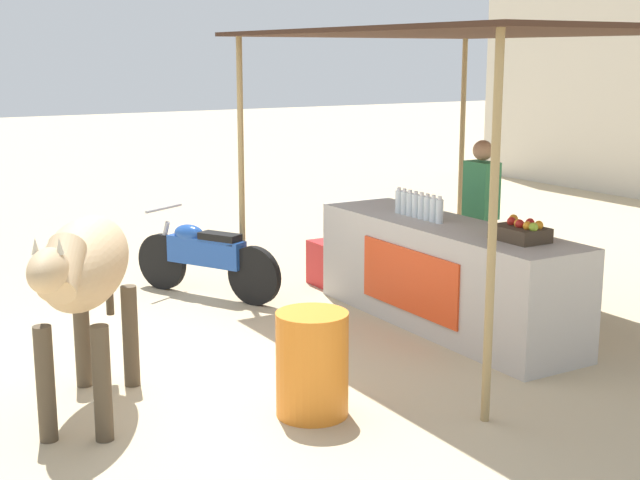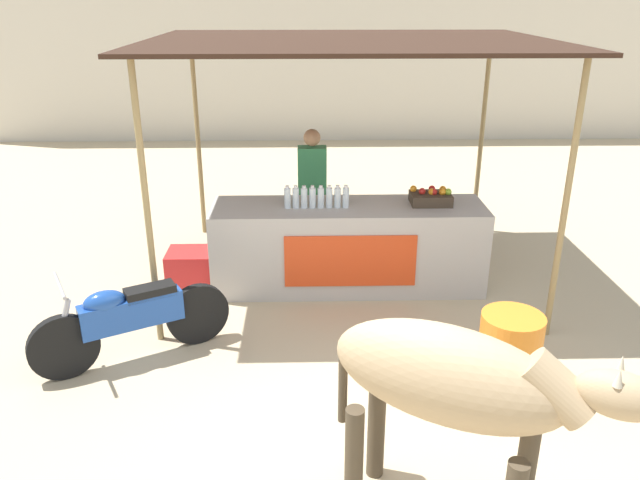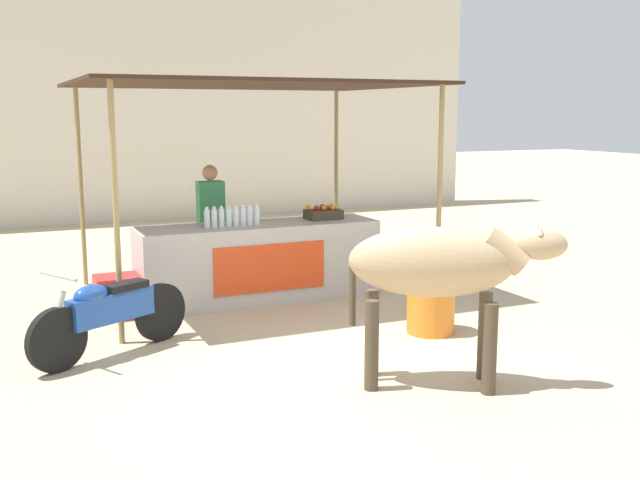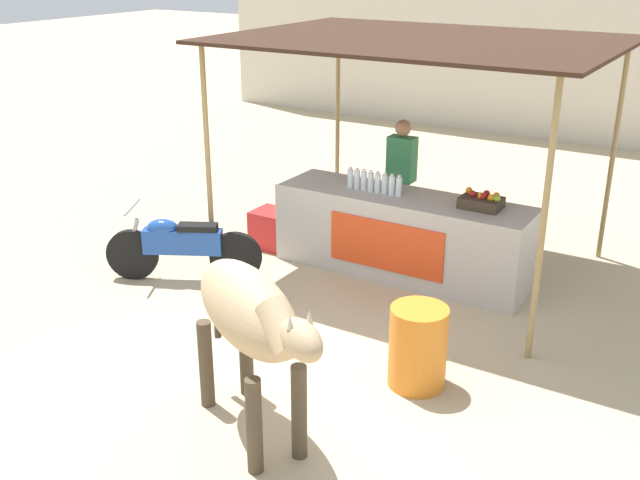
# 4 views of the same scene
# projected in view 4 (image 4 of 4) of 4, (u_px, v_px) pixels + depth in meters

# --- Properties ---
(ground_plane) EXTENTS (60.00, 60.00, 0.00)m
(ground_plane) POSITION_uv_depth(u_px,v_px,m) (298.00, 352.00, 7.12)
(ground_plane) COLOR tan
(stall_counter) EXTENTS (3.00, 0.82, 0.96)m
(stall_counter) POSITION_uv_depth(u_px,v_px,m) (401.00, 235.00, 8.69)
(stall_counter) COLOR #B2ADA8
(stall_counter) RESTS_ON ground
(stall_awning) EXTENTS (4.20, 3.20, 2.68)m
(stall_awning) POSITION_uv_depth(u_px,v_px,m) (421.00, 48.00, 8.16)
(stall_awning) COLOR #382319
(stall_awning) RESTS_ON ground
(water_bottle_row) EXTENTS (0.70, 0.07, 0.25)m
(water_bottle_row) POSITION_uv_depth(u_px,v_px,m) (374.00, 182.00, 8.60)
(water_bottle_row) COLOR silver
(water_bottle_row) RESTS_ON stall_counter
(fruit_crate) EXTENTS (0.44, 0.32, 0.18)m
(fruit_crate) POSITION_uv_depth(u_px,v_px,m) (482.00, 201.00, 8.08)
(fruit_crate) COLOR #3F3326
(fruit_crate) RESTS_ON stall_counter
(vendor_behind_counter) EXTENTS (0.34, 0.22, 1.65)m
(vendor_behind_counter) POSITION_uv_depth(u_px,v_px,m) (401.00, 183.00, 9.34)
(vendor_behind_counter) COLOR #383842
(vendor_behind_counter) RESTS_ON ground
(cooler_box) EXTENTS (0.60, 0.44, 0.48)m
(cooler_box) POSITION_uv_depth(u_px,v_px,m) (277.00, 230.00, 9.53)
(cooler_box) COLOR red
(cooler_box) RESTS_ON ground
(water_barrel) EXTENTS (0.51, 0.51, 0.74)m
(water_barrel) POSITION_uv_depth(u_px,v_px,m) (418.00, 347.00, 6.48)
(water_barrel) COLOR orange
(water_barrel) RESTS_ON ground
(cow) EXTENTS (1.76, 1.22, 1.44)m
(cow) POSITION_uv_depth(u_px,v_px,m) (251.00, 317.00, 5.57)
(cow) COLOR tan
(cow) RESTS_ON ground
(motorcycle_parked) EXTENTS (1.63, 0.97, 0.90)m
(motorcycle_parked) POSITION_uv_depth(u_px,v_px,m) (181.00, 245.00, 8.52)
(motorcycle_parked) COLOR black
(motorcycle_parked) RESTS_ON ground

